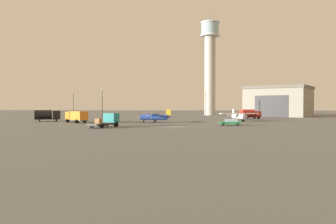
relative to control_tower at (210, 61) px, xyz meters
The scene contains 13 objects.
ground_plane 77.65m from the control_tower, 98.23° to the right, with size 400.00×400.00×0.00m, color #60605E.
control_tower is the anchor object (origin of this frame).
hangar 32.91m from the control_tower, 21.19° to the right, with size 29.45×28.37×11.51m.
airplane_white 55.60m from the control_tower, 84.16° to the right, with size 10.74×8.44×3.19m.
airplane_blue 64.68m from the control_tower, 105.73° to the right, with size 8.50×10.82×3.19m.
truck_fuel_tanker_red 43.59m from the control_tower, 73.84° to the right, with size 6.93×4.91×2.98m.
truck_flatbed_teal 82.26m from the control_tower, 107.30° to the right, with size 4.85×7.56×2.72m.
truck_fuel_tanker_black 74.92m from the control_tower, 129.34° to the right, with size 6.80×5.04×3.04m.
truck_box_orange 74.06m from the control_tower, 119.80° to the right, with size 6.81×6.17×2.82m.
car_green 72.58m from the control_tower, 89.20° to the right, with size 4.55×2.34×1.37m.
light_post_west 60.21m from the control_tower, 145.29° to the right, with size 0.44×0.44×8.93m.
light_post_east 29.87m from the control_tower, 96.28° to the right, with size 0.44×0.44×9.79m.
light_post_centre 51.23m from the control_tower, 142.66° to the right, with size 0.44×0.44×9.97m.
Camera 1 is at (4.00, -63.55, 4.31)m, focal length 34.05 mm.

